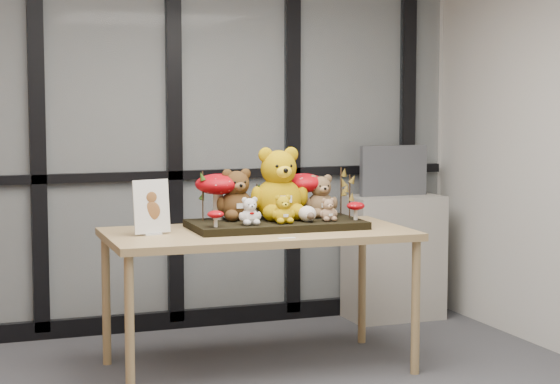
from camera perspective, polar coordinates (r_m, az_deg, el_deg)
name	(u,v)px	position (r m, az deg, el deg)	size (l,w,h in m)	color
room_shell	(214,76)	(4.34, -3.72, 6.55)	(5.00, 5.00, 5.00)	beige
glass_partition	(107,121)	(6.74, -9.70, 3.94)	(4.90, 0.06, 2.78)	#2D383F
display_table	(258,242)	(5.84, -1.24, -2.81)	(1.76, 0.92, 0.82)	#A28258
diorama_tray	(276,224)	(5.93, -0.23, -1.83)	(1.00, 0.50, 0.04)	black
bear_pooh_yellow	(278,180)	(5.99, -0.09, 0.71)	(0.36, 0.32, 0.47)	#C39506
bear_brown_medium	(236,192)	(5.96, -2.46, 0.02)	(0.25, 0.23, 0.33)	#4E3115
bear_tan_back	(320,194)	(6.11, 2.29, -0.09)	(0.21, 0.19, 0.28)	brown
bear_small_yellow	(283,208)	(5.80, 0.16, -0.89)	(0.14, 0.12, 0.18)	gold
bear_white_bow	(250,210)	(5.74, -1.72, -1.00)	(0.13, 0.12, 0.17)	white
bear_beige_small	(328,208)	(5.91, 2.72, -0.93)	(0.11, 0.10, 0.15)	#9F795A
plush_cream_hedgehog	(307,213)	(5.87, 1.55, -1.19)	(0.08, 0.07, 0.10)	white
mushroom_back_left	(218,194)	(5.98, -3.51, -0.13)	(0.27, 0.27, 0.30)	#A0050D
mushroom_back_right	(303,193)	(6.13, 1.30, -0.03)	(0.26, 0.26, 0.29)	#A0050D
mushroom_front_left	(216,218)	(5.65, -3.64, -1.47)	(0.09, 0.09, 0.10)	#A0050D
mushroom_front_right	(356,210)	(5.97, 4.28, -1.01)	(0.11, 0.11, 0.12)	#A0050D
sprig_green_far_left	(203,196)	(5.92, -4.37, -0.22)	(0.05, 0.05, 0.29)	black
sprig_green_mid_left	(222,199)	(6.01, -3.31, -0.39)	(0.05, 0.05, 0.24)	black
sprig_dry_far_right	(341,191)	(6.17, 3.45, 0.04)	(0.05, 0.05, 0.30)	brown
sprig_dry_mid_right	(350,196)	(6.05, 3.94, -0.25)	(0.05, 0.05, 0.26)	brown
sprig_green_centre	(257,200)	(6.08, -1.30, -0.48)	(0.05, 0.05, 0.20)	black
sign_holder	(152,209)	(5.68, -7.24, -0.96)	(0.22, 0.08, 0.31)	silver
label_card	(287,238)	(5.52, 0.38, -2.61)	(0.10, 0.03, 0.00)	white
cabinet	(394,257)	(7.25, 6.41, -3.66)	(0.66, 0.38, 0.88)	#A0998F
monitor	(393,171)	(7.20, 6.40, 1.21)	(0.50, 0.05, 0.36)	#4C4E54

